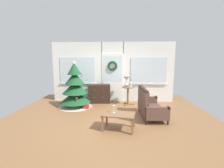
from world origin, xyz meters
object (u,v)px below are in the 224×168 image
Objects in this scene: dresser_cabinet at (100,94)px; settee_sofa at (149,106)px; flower_vase at (131,84)px; gift_box at (86,106)px; christmas_tree at (75,90)px; wine_glass at (114,108)px; table_lamp at (127,80)px; coffee_table at (119,116)px; side_table at (128,92)px.

settee_sofa is (1.79, -1.64, -0.01)m from dresser_cabinet.
gift_box is at bearing -160.93° from flower_vase.
christmas_tree is 2.44m from wine_glass.
table_lamp is (-0.66, 1.44, 0.64)m from settee_sofa.
dresser_cabinet is 2.74m from coffee_table.
table_lamp reaches higher than gift_box.
settee_sofa is 7.36× the size of gift_box.
christmas_tree is at bearing 159.66° from settee_sofa.
dresser_cabinet is 0.66× the size of settee_sofa.
table_lamp reaches higher than settee_sofa.
christmas_tree is 2.46× the size of side_table.
wine_glass is at bearing 149.42° from coffee_table.
gift_box is (-0.40, -0.88, -0.29)m from dresser_cabinet.
flower_vase is (0.10, -0.06, 0.33)m from side_table.
side_table reaches higher than coffee_table.
dresser_cabinet is 2.65× the size of flower_vase.
settee_sofa is 1.36m from coffee_table.
wine_glass is at bearing -100.29° from table_lamp.
dresser_cabinet is 2.64m from wine_glass.
wine_glass is at bearing -74.44° from dresser_cabinet.
christmas_tree is 0.77m from gift_box.
table_lamp reaches higher than coffee_table.
table_lamp is 2.41m from wine_glass.
gift_box is at bearing -157.94° from side_table.
coffee_table is 2.13m from gift_box.
side_table is 2.34m from wine_glass.
dresser_cabinet is 1.01× the size of coffee_table.
christmas_tree reaches higher than gift_box.
dresser_cabinet is at bearing 105.56° from wine_glass.
flower_vase is 1.82× the size of gift_box.
settee_sofa is at bearing -65.32° from table_lamp.
gift_box is at bearing 123.74° from wine_glass.
dresser_cabinet is 2.11× the size of table_lamp.
coffee_table is at bearing -30.58° from wine_glass.
christmas_tree reaches higher than side_table.
side_table is at bearing 22.06° from gift_box.
coffee_table is at bearing -54.50° from gift_box.
coffee_table is 4.77× the size of gift_box.
settee_sofa is 1.53m from side_table.
christmas_tree is at bearing 130.94° from coffee_table.
side_table is 3.80× the size of gift_box.
side_table is at bearing -11.56° from dresser_cabinet.
table_lamp reaches higher than dresser_cabinet.
side_table is 2.08× the size of flower_vase.
gift_box is (-2.18, 0.76, -0.28)m from settee_sofa.
table_lamp is (1.13, -0.20, 0.62)m from dresser_cabinet.
dresser_cabinet is 2.43m from settee_sofa.
dresser_cabinet is at bearing 107.73° from coffee_table.
wine_glass is (-0.48, -2.29, 0.06)m from side_table.
flower_vase is at bearing 110.52° from settee_sofa.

